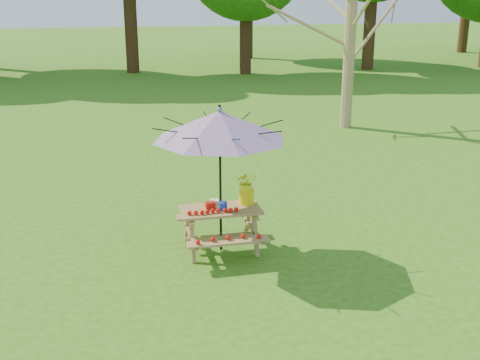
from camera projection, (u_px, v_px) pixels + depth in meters
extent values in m
plane|color=#376012|center=(239.00, 302.00, 7.69)|extent=(120.00, 120.00, 0.00)
cylinder|color=#998553|center=(350.00, 46.00, 16.77)|extent=(0.36, 0.36, 4.64)
cube|color=olive|center=(221.00, 210.00, 9.05)|extent=(1.20, 0.62, 0.04)
cube|color=olive|center=(228.00, 242.00, 8.63)|extent=(1.20, 0.22, 0.04)
cube|color=olive|center=(214.00, 215.00, 9.65)|extent=(1.20, 0.22, 0.04)
cylinder|color=black|center=(220.00, 180.00, 8.91)|extent=(0.04, 0.04, 2.25)
cone|color=#1F7CB4|center=(220.00, 125.00, 8.66)|extent=(2.11, 2.11, 0.42)
sphere|color=#1F7CB4|center=(220.00, 109.00, 8.59)|extent=(0.08, 0.08, 0.08)
cube|color=#AD180D|center=(210.00, 205.00, 9.04)|extent=(0.14, 0.12, 0.10)
cylinder|color=#1638B7|center=(223.00, 206.00, 8.95)|extent=(0.13, 0.13, 0.13)
cube|color=white|center=(215.00, 202.00, 9.22)|extent=(0.13, 0.13, 0.07)
cylinder|color=yellow|center=(247.00, 196.00, 9.23)|extent=(0.23, 0.23, 0.23)
imported|color=yellow|center=(247.00, 182.00, 9.16)|extent=(0.34, 0.30, 0.35)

